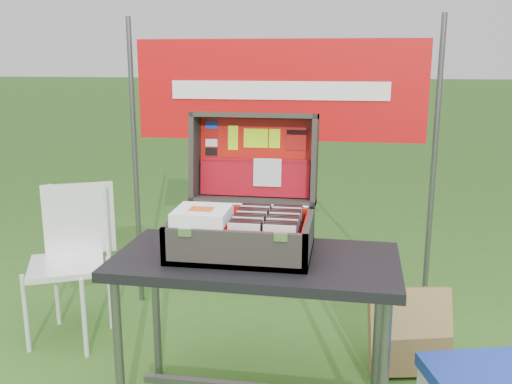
% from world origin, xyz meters
% --- Properties ---
extents(table, '(1.14, 0.59, 0.70)m').
position_xyz_m(table, '(0.04, 0.06, 0.35)').
color(table, black).
rests_on(table, ground).
extents(table_top, '(1.14, 0.59, 0.04)m').
position_xyz_m(table_top, '(0.04, 0.06, 0.68)').
color(table_top, black).
rests_on(table_top, ground).
extents(table_leg_fl, '(0.04, 0.04, 0.66)m').
position_xyz_m(table_leg_fl, '(-0.47, -0.16, 0.33)').
color(table_leg_fl, '#59595B').
rests_on(table_leg_fl, ground).
extents(table_leg_fr, '(0.04, 0.04, 0.66)m').
position_xyz_m(table_leg_fr, '(0.54, -0.16, 0.33)').
color(table_leg_fr, '#59595B').
rests_on(table_leg_fr, ground).
extents(table_leg_bl, '(0.04, 0.04, 0.66)m').
position_xyz_m(table_leg_bl, '(-0.47, 0.28, 0.33)').
color(table_leg_bl, '#59595B').
rests_on(table_leg_bl, ground).
extents(table_leg_br, '(0.04, 0.04, 0.66)m').
position_xyz_m(table_leg_br, '(0.54, 0.28, 0.33)').
color(table_leg_br, '#59595B').
rests_on(table_leg_br, ground).
extents(suitcase, '(0.56, 0.56, 0.54)m').
position_xyz_m(suitcase, '(-0.02, 0.16, 0.97)').
color(suitcase, '#3E3932').
rests_on(suitcase, table).
extents(suitcase_base_bottom, '(0.56, 0.40, 0.02)m').
position_xyz_m(suitcase_base_bottom, '(-0.02, 0.10, 0.72)').
color(suitcase_base_bottom, '#3E3932').
rests_on(suitcase_base_bottom, table_top).
extents(suitcase_base_wall_front, '(0.56, 0.02, 0.15)m').
position_xyz_m(suitcase_base_wall_front, '(-0.02, -0.09, 0.78)').
color(suitcase_base_wall_front, '#3E3932').
rests_on(suitcase_base_wall_front, table_top).
extents(suitcase_base_wall_back, '(0.56, 0.02, 0.15)m').
position_xyz_m(suitcase_base_wall_back, '(-0.02, 0.28, 0.78)').
color(suitcase_base_wall_back, '#3E3932').
rests_on(suitcase_base_wall_back, table_top).
extents(suitcase_base_wall_left, '(0.02, 0.40, 0.15)m').
position_xyz_m(suitcase_base_wall_left, '(-0.29, 0.10, 0.78)').
color(suitcase_base_wall_left, '#3E3932').
rests_on(suitcase_base_wall_left, table_top).
extents(suitcase_base_wall_right, '(0.02, 0.40, 0.15)m').
position_xyz_m(suitcase_base_wall_right, '(0.24, 0.10, 0.78)').
color(suitcase_base_wall_right, '#3E3932').
rests_on(suitcase_base_wall_right, table_top).
extents(suitcase_liner_floor, '(0.51, 0.35, 0.01)m').
position_xyz_m(suitcase_liner_floor, '(-0.02, 0.10, 0.73)').
color(suitcase_liner_floor, red).
rests_on(suitcase_liner_floor, suitcase_base_bottom).
extents(suitcase_latch_left, '(0.05, 0.01, 0.03)m').
position_xyz_m(suitcase_latch_left, '(-0.20, -0.10, 0.84)').
color(suitcase_latch_left, silver).
rests_on(suitcase_latch_left, suitcase_base_wall_front).
extents(suitcase_latch_right, '(0.05, 0.01, 0.03)m').
position_xyz_m(suitcase_latch_right, '(0.16, -0.10, 0.84)').
color(suitcase_latch_right, silver).
rests_on(suitcase_latch_right, suitcase_base_wall_front).
extents(suitcase_hinge, '(0.50, 0.02, 0.02)m').
position_xyz_m(suitcase_hinge, '(-0.02, 0.30, 0.85)').
color(suitcase_hinge, silver).
rests_on(suitcase_hinge, suitcase_base_wall_back).
extents(suitcase_lid_back, '(0.56, 0.07, 0.40)m').
position_xyz_m(suitcase_lid_back, '(-0.02, 0.45, 1.04)').
color(suitcase_lid_back, '#3E3932').
rests_on(suitcase_lid_back, suitcase_base_wall_back).
extents(suitcase_lid_rim_far, '(0.56, 0.15, 0.04)m').
position_xyz_m(suitcase_lid_rim_far, '(-0.02, 0.41, 1.23)').
color(suitcase_lid_rim_far, '#3E3932').
rests_on(suitcase_lid_rim_far, suitcase_lid_back).
extents(suitcase_lid_rim_near, '(0.56, 0.15, 0.04)m').
position_xyz_m(suitcase_lid_rim_near, '(-0.02, 0.37, 0.86)').
color(suitcase_lid_rim_near, '#3E3932').
rests_on(suitcase_lid_rim_near, suitcase_lid_back).
extents(suitcase_lid_rim_left, '(0.02, 0.19, 0.41)m').
position_xyz_m(suitcase_lid_rim_left, '(-0.29, 0.39, 1.04)').
color(suitcase_lid_rim_left, '#3E3932').
rests_on(suitcase_lid_rim_left, suitcase_lid_back).
extents(suitcase_lid_rim_right, '(0.02, 0.19, 0.41)m').
position_xyz_m(suitcase_lid_rim_right, '(0.24, 0.39, 1.04)').
color(suitcase_lid_rim_right, '#3E3932').
rests_on(suitcase_lid_rim_right, suitcase_lid_back).
extents(suitcase_lid_liner, '(0.51, 0.04, 0.35)m').
position_xyz_m(suitcase_lid_liner, '(-0.02, 0.44, 1.04)').
color(suitcase_lid_liner, red).
rests_on(suitcase_lid_liner, suitcase_lid_back).
extents(suitcase_liner_wall_front, '(0.51, 0.01, 0.13)m').
position_xyz_m(suitcase_liner_wall_front, '(-0.02, -0.08, 0.79)').
color(suitcase_liner_wall_front, red).
rests_on(suitcase_liner_wall_front, suitcase_base_bottom).
extents(suitcase_liner_wall_back, '(0.51, 0.01, 0.13)m').
position_xyz_m(suitcase_liner_wall_back, '(-0.02, 0.27, 0.79)').
color(suitcase_liner_wall_back, red).
rests_on(suitcase_liner_wall_back, suitcase_base_bottom).
extents(suitcase_liner_wall_left, '(0.01, 0.35, 0.13)m').
position_xyz_m(suitcase_liner_wall_left, '(-0.28, 0.10, 0.79)').
color(suitcase_liner_wall_left, red).
rests_on(suitcase_liner_wall_left, suitcase_base_bottom).
extents(suitcase_liner_wall_right, '(0.01, 0.35, 0.13)m').
position_xyz_m(suitcase_liner_wall_right, '(0.23, 0.10, 0.79)').
color(suitcase_liner_wall_right, red).
rests_on(suitcase_liner_wall_right, suitcase_base_bottom).
extents(suitcase_lid_pocket, '(0.49, 0.05, 0.16)m').
position_xyz_m(suitcase_lid_pocket, '(-0.02, 0.41, 0.95)').
color(suitcase_lid_pocket, maroon).
rests_on(suitcase_lid_pocket, suitcase_lid_liner).
extents(suitcase_pocket_edge, '(0.48, 0.02, 0.02)m').
position_xyz_m(suitcase_pocket_edge, '(-0.02, 0.41, 1.03)').
color(suitcase_pocket_edge, maroon).
rests_on(suitcase_pocket_edge, suitcase_lid_pocket).
extents(suitcase_pocket_cd, '(0.12, 0.02, 0.12)m').
position_xyz_m(suitcase_pocket_cd, '(0.04, 0.40, 0.98)').
color(suitcase_pocket_cd, silver).
rests_on(suitcase_pocket_cd, suitcase_lid_pocket).
extents(lid_sticker_cc_a, '(0.05, 0.01, 0.03)m').
position_xyz_m(lid_sticker_cc_a, '(-0.23, 0.45, 1.18)').
color(lid_sticker_cc_a, '#1933B2').
rests_on(lid_sticker_cc_a, suitcase_lid_liner).
extents(lid_sticker_cc_b, '(0.05, 0.01, 0.03)m').
position_xyz_m(lid_sticker_cc_b, '(-0.23, 0.45, 1.14)').
color(lid_sticker_cc_b, '#9E0E0B').
rests_on(lid_sticker_cc_b, suitcase_lid_liner).
extents(lid_sticker_cc_c, '(0.05, 0.01, 0.03)m').
position_xyz_m(lid_sticker_cc_c, '(-0.23, 0.44, 1.10)').
color(lid_sticker_cc_c, white).
rests_on(lid_sticker_cc_c, suitcase_lid_liner).
extents(lid_sticker_cc_d, '(0.05, 0.01, 0.03)m').
position_xyz_m(lid_sticker_cc_d, '(-0.23, 0.44, 1.06)').
color(lid_sticker_cc_d, black).
rests_on(lid_sticker_cc_d, suitcase_lid_liner).
extents(lid_card_neon_tall, '(0.04, 0.02, 0.11)m').
position_xyz_m(lid_card_neon_tall, '(-0.13, 0.44, 1.12)').
color(lid_card_neon_tall, '#B2EC0D').
rests_on(lid_card_neon_tall, suitcase_lid_liner).
extents(lid_card_neon_main, '(0.11, 0.01, 0.08)m').
position_xyz_m(lid_card_neon_main, '(-0.02, 0.44, 1.12)').
color(lid_card_neon_main, '#B2EC0D').
rests_on(lid_card_neon_main, suitcase_lid_liner).
extents(lid_card_neon_small, '(0.05, 0.01, 0.08)m').
position_xyz_m(lid_card_neon_small, '(0.06, 0.44, 1.12)').
color(lid_card_neon_small, '#B2EC0D').
rests_on(lid_card_neon_small, suitcase_lid_liner).
extents(lid_sticker_band, '(0.10, 0.01, 0.10)m').
position_xyz_m(lid_sticker_band, '(0.16, 0.44, 1.12)').
color(lid_sticker_band, '#9E0E0B').
rests_on(lid_sticker_band, suitcase_lid_liner).
extents(lid_sticker_band_bar, '(0.09, 0.01, 0.02)m').
position_xyz_m(lid_sticker_band_bar, '(0.16, 0.45, 1.15)').
color(lid_sticker_band_bar, black).
rests_on(lid_sticker_band_bar, suitcase_lid_liner).
extents(cd_left_0, '(0.12, 0.01, 0.14)m').
position_xyz_m(cd_left_0, '(0.01, -0.05, 0.80)').
color(cd_left_0, silver).
rests_on(cd_left_0, suitcase_liner_floor).
extents(cd_left_1, '(0.12, 0.01, 0.14)m').
position_xyz_m(cd_left_1, '(0.01, -0.03, 0.80)').
color(cd_left_1, black).
rests_on(cd_left_1, suitcase_liner_floor).
extents(cd_left_2, '(0.12, 0.01, 0.14)m').
position_xyz_m(cd_left_2, '(0.01, -0.01, 0.80)').
color(cd_left_2, black).
rests_on(cd_left_2, suitcase_liner_floor).
extents(cd_left_3, '(0.12, 0.01, 0.14)m').
position_xyz_m(cd_left_3, '(0.01, 0.01, 0.80)').
color(cd_left_3, black).
rests_on(cd_left_3, suitcase_liner_floor).
extents(cd_left_4, '(0.12, 0.01, 0.14)m').
position_xyz_m(cd_left_4, '(0.01, 0.03, 0.80)').
color(cd_left_4, silver).
rests_on(cd_left_4, suitcase_liner_floor).
extents(cd_left_5, '(0.12, 0.01, 0.14)m').
position_xyz_m(cd_left_5, '(0.01, 0.05, 0.80)').
color(cd_left_5, black).
rests_on(cd_left_5, suitcase_liner_floor).
extents(cd_left_6, '(0.12, 0.01, 0.14)m').
position_xyz_m(cd_left_6, '(0.01, 0.08, 0.80)').
color(cd_left_6, black).
rests_on(cd_left_6, suitcase_liner_floor).
extents(cd_left_7, '(0.12, 0.01, 0.14)m').
position_xyz_m(cd_left_7, '(0.01, 0.10, 0.80)').
color(cd_left_7, black).
rests_on(cd_left_7, suitcase_liner_floor).
extents(cd_left_8, '(0.12, 0.01, 0.14)m').
position_xyz_m(cd_left_8, '(0.01, 0.12, 0.80)').
color(cd_left_8, silver).
rests_on(cd_left_8, suitcase_liner_floor).
extents(cd_left_9, '(0.12, 0.01, 0.14)m').
position_xyz_m(cd_left_9, '(0.01, 0.14, 0.80)').
color(cd_left_9, black).
rests_on(cd_left_9, suitcase_liner_floor).
extents(cd_left_10, '(0.12, 0.01, 0.14)m').
position_xyz_m(cd_left_10, '(0.01, 0.16, 0.80)').
color(cd_left_10, black).
rests_on(cd_left_10, suitcase_liner_floor).
extents(cd_left_11, '(0.12, 0.01, 0.14)m').
position_xyz_m(cd_left_11, '(0.01, 0.19, 0.80)').
color(cd_left_11, black).
rests_on(cd_left_11, suitcase_liner_floor).
extents(cd_left_12, '(0.12, 0.01, 0.14)m').
position_xyz_m(cd_left_12, '(0.01, 0.21, 0.80)').
color(cd_left_12, silver).
rests_on(cd_left_12, suitcase_liner_floor).
extents(cd_left_13, '(0.12, 0.01, 0.14)m').
position_xyz_m(cd_left_13, '(0.01, 0.23, 0.80)').
color(cd_left_13, black).
rests_on(cd_left_13, suitcase_liner_floor).
extents(cd_left_14, '(0.12, 0.01, 0.14)m').
position_xyz_m(cd_left_14, '(0.01, 0.25, 0.80)').
color(cd_left_14, black).
rests_on(cd_left_14, suitcase_liner_floor).
extents(cd_right_0, '(0.12, 0.01, 0.14)m').
position_xyz_m(cd_right_0, '(0.15, -0.05, 0.80)').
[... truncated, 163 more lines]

